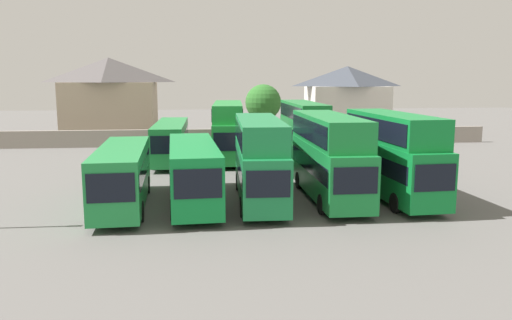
{
  "coord_description": "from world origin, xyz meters",
  "views": [
    {
      "loc": [
        -3.32,
        -29.3,
        7.31
      ],
      "look_at": [
        0.0,
        3.0,
        2.03
      ],
      "focal_mm": 35.86,
      "sensor_mm": 36.0,
      "label": 1
    }
  ],
  "objects_px": {
    "bus_4": "(329,153)",
    "bus_6": "(171,139)",
    "bus_9": "(304,127)",
    "tree_left_of_lot": "(263,103)",
    "bus_7": "(228,128)",
    "house_terrace_centre": "(347,100)",
    "bus_2": "(193,170)",
    "house_terrace_left": "(110,97)",
    "bus_1": "(122,173)",
    "bus_8": "(259,139)",
    "bus_5": "(393,151)",
    "bus_3": "(259,156)"
  },
  "relations": [
    {
      "from": "bus_1",
      "to": "tree_left_of_lot",
      "type": "distance_m",
      "value": 30.57
    },
    {
      "from": "house_terrace_centre",
      "to": "bus_5",
      "type": "bearing_deg",
      "value": -101.36
    },
    {
      "from": "bus_9",
      "to": "house_terrace_centre",
      "type": "bearing_deg",
      "value": 153.75
    },
    {
      "from": "bus_2",
      "to": "bus_6",
      "type": "height_order",
      "value": "bus_2"
    },
    {
      "from": "bus_1",
      "to": "tree_left_of_lot",
      "type": "height_order",
      "value": "tree_left_of_lot"
    },
    {
      "from": "bus_6",
      "to": "bus_8",
      "type": "distance_m",
      "value": 7.78
    },
    {
      "from": "bus_5",
      "to": "house_terrace_centre",
      "type": "bearing_deg",
      "value": 165.38
    },
    {
      "from": "bus_2",
      "to": "bus_4",
      "type": "xyz_separation_m",
      "value": [
        8.08,
        0.26,
        0.84
      ]
    },
    {
      "from": "bus_8",
      "to": "bus_2",
      "type": "bearing_deg",
      "value": -15.21
    },
    {
      "from": "bus_4",
      "to": "bus_6",
      "type": "bearing_deg",
      "value": -145.78
    },
    {
      "from": "bus_2",
      "to": "bus_9",
      "type": "xyz_separation_m",
      "value": [
        9.6,
        15.79,
        0.84
      ]
    },
    {
      "from": "bus_5",
      "to": "tree_left_of_lot",
      "type": "xyz_separation_m",
      "value": [
        -4.6,
        27.85,
        1.57
      ]
    },
    {
      "from": "bus_2",
      "to": "bus_9",
      "type": "relative_size",
      "value": 0.95
    },
    {
      "from": "bus_8",
      "to": "tree_left_of_lot",
      "type": "relative_size",
      "value": 1.58
    },
    {
      "from": "bus_5",
      "to": "bus_7",
      "type": "distance_m",
      "value": 18.08
    },
    {
      "from": "bus_1",
      "to": "house_terrace_left",
      "type": "bearing_deg",
      "value": -172.35
    },
    {
      "from": "bus_8",
      "to": "tree_left_of_lot",
      "type": "height_order",
      "value": "tree_left_of_lot"
    },
    {
      "from": "bus_2",
      "to": "house_terrace_centre",
      "type": "height_order",
      "value": "house_terrace_centre"
    },
    {
      "from": "bus_4",
      "to": "bus_5",
      "type": "distance_m",
      "value": 3.87
    },
    {
      "from": "bus_2",
      "to": "house_terrace_left",
      "type": "height_order",
      "value": "house_terrace_left"
    },
    {
      "from": "bus_3",
      "to": "bus_7",
      "type": "height_order",
      "value": "bus_7"
    },
    {
      "from": "bus_1",
      "to": "bus_4",
      "type": "distance_m",
      "value": 12.09
    },
    {
      "from": "bus_4",
      "to": "bus_8",
      "type": "bearing_deg",
      "value": -171.03
    },
    {
      "from": "bus_3",
      "to": "bus_8",
      "type": "xyz_separation_m",
      "value": [
        1.69,
        15.53,
        -0.86
      ]
    },
    {
      "from": "bus_6",
      "to": "bus_9",
      "type": "distance_m",
      "value": 11.85
    },
    {
      "from": "bus_9",
      "to": "house_terrace_centre",
      "type": "height_order",
      "value": "house_terrace_centre"
    },
    {
      "from": "bus_9",
      "to": "tree_left_of_lot",
      "type": "height_order",
      "value": "tree_left_of_lot"
    },
    {
      "from": "bus_5",
      "to": "bus_2",
      "type": "bearing_deg",
      "value": -92.9
    },
    {
      "from": "bus_7",
      "to": "house_terrace_centre",
      "type": "bearing_deg",
      "value": 143.64
    },
    {
      "from": "bus_1",
      "to": "tree_left_of_lot",
      "type": "bearing_deg",
      "value": 155.05
    },
    {
      "from": "bus_4",
      "to": "bus_7",
      "type": "bearing_deg",
      "value": -161.35
    },
    {
      "from": "bus_1",
      "to": "bus_8",
      "type": "bearing_deg",
      "value": 146.06
    },
    {
      "from": "bus_4",
      "to": "bus_8",
      "type": "relative_size",
      "value": 1.03
    },
    {
      "from": "bus_6",
      "to": "house_terrace_centre",
      "type": "distance_m",
      "value": 29.25
    },
    {
      "from": "bus_1",
      "to": "bus_5",
      "type": "height_order",
      "value": "bus_5"
    },
    {
      "from": "bus_1",
      "to": "bus_9",
      "type": "distance_m",
      "value": 21.1
    },
    {
      "from": "bus_7",
      "to": "bus_9",
      "type": "bearing_deg",
      "value": 94.34
    },
    {
      "from": "bus_8",
      "to": "house_terrace_centre",
      "type": "distance_m",
      "value": 23.87
    },
    {
      "from": "bus_8",
      "to": "house_terrace_left",
      "type": "relative_size",
      "value": 0.9
    },
    {
      "from": "bus_7",
      "to": "house_terrace_centre",
      "type": "distance_m",
      "value": 25.44
    },
    {
      "from": "bus_6",
      "to": "house_terrace_left",
      "type": "relative_size",
      "value": 1.05
    },
    {
      "from": "bus_7",
      "to": "bus_8",
      "type": "height_order",
      "value": "bus_7"
    },
    {
      "from": "bus_2",
      "to": "bus_9",
      "type": "height_order",
      "value": "bus_9"
    },
    {
      "from": "bus_5",
      "to": "bus_9",
      "type": "height_order",
      "value": "bus_5"
    },
    {
      "from": "bus_7",
      "to": "bus_1",
      "type": "bearing_deg",
      "value": -19.49
    },
    {
      "from": "bus_5",
      "to": "bus_9",
      "type": "bearing_deg",
      "value": -174.77
    },
    {
      "from": "bus_4",
      "to": "bus_5",
      "type": "relative_size",
      "value": 1.03
    },
    {
      "from": "bus_6",
      "to": "bus_8",
      "type": "bearing_deg",
      "value": 93.78
    },
    {
      "from": "bus_5",
      "to": "bus_9",
      "type": "relative_size",
      "value": 0.87
    },
    {
      "from": "bus_6",
      "to": "tree_left_of_lot",
      "type": "relative_size",
      "value": 1.82
    }
  ]
}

